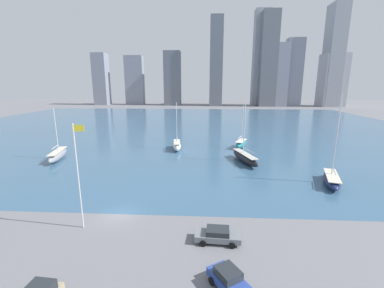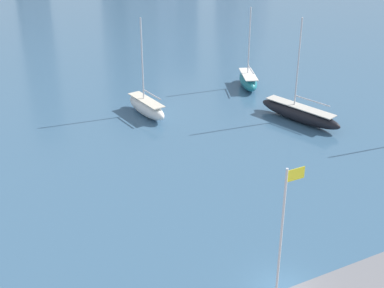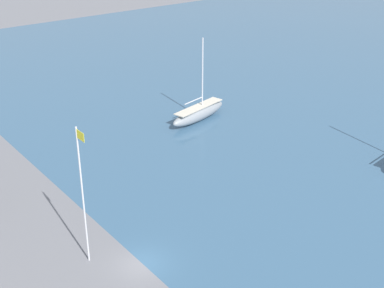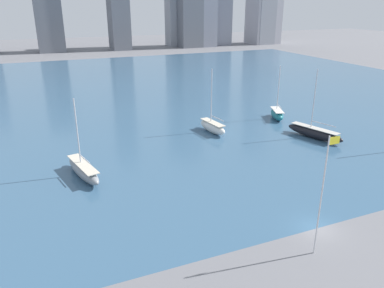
{
  "view_description": "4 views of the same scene",
  "coord_description": "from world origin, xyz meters",
  "px_view_note": "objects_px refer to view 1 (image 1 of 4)",
  "views": [
    {
      "loc": [
        10.67,
        -28.63,
        15.84
      ],
      "look_at": [
        7.98,
        19.18,
        4.64
      ],
      "focal_mm": 24.0,
      "sensor_mm": 36.0,
      "label": 1
    },
    {
      "loc": [
        -18.57,
        -22.62,
        25.32
      ],
      "look_at": [
        -0.14,
        13.52,
        5.35
      ],
      "focal_mm": 50.0,
      "sensor_mm": 36.0,
      "label": 2
    },
    {
      "loc": [
        30.25,
        -18.41,
        27.23
      ],
      "look_at": [
        -6.19,
        9.91,
        5.63
      ],
      "focal_mm": 50.0,
      "sensor_mm": 36.0,
      "label": 3
    },
    {
      "loc": [
        -25.51,
        -26.14,
        22.51
      ],
      "look_at": [
        -7.21,
        17.08,
        4.72
      ],
      "focal_mm": 35.0,
      "sensor_mm": 36.0,
      "label": 4
    }
  ],
  "objects_px": {
    "sailboat_black": "(245,158)",
    "sailboat_teal": "(241,144)",
    "parked_sedan_gray": "(218,235)",
    "parked_pickup_blue": "(231,282)",
    "sailboat_navy": "(332,179)",
    "flag_pole": "(78,174)",
    "sailboat_gray": "(58,155)",
    "sailboat_white": "(177,145)"
  },
  "relations": [
    {
      "from": "sailboat_navy",
      "to": "sailboat_teal",
      "type": "height_order",
      "value": "sailboat_navy"
    },
    {
      "from": "flag_pole",
      "to": "sailboat_teal",
      "type": "bearing_deg",
      "value": 59.61
    },
    {
      "from": "flag_pole",
      "to": "sailboat_gray",
      "type": "bearing_deg",
      "value": 124.95
    },
    {
      "from": "sailboat_white",
      "to": "sailboat_black",
      "type": "xyz_separation_m",
      "value": [
        15.22,
        -9.78,
        -0.07
      ]
    },
    {
      "from": "flag_pole",
      "to": "parked_pickup_blue",
      "type": "distance_m",
      "value": 18.7
    },
    {
      "from": "parked_pickup_blue",
      "to": "flag_pole",
      "type": "bearing_deg",
      "value": 119.89
    },
    {
      "from": "sailboat_teal",
      "to": "parked_pickup_blue",
      "type": "relative_size",
      "value": 2.26
    },
    {
      "from": "sailboat_navy",
      "to": "parked_pickup_blue",
      "type": "xyz_separation_m",
      "value": [
        -18.27,
        -23.04,
        -0.09
      ]
    },
    {
      "from": "parked_sedan_gray",
      "to": "sailboat_gray",
      "type": "bearing_deg",
      "value": 53.49
    },
    {
      "from": "sailboat_teal",
      "to": "parked_sedan_gray",
      "type": "bearing_deg",
      "value": -78.99
    },
    {
      "from": "flag_pole",
      "to": "sailboat_navy",
      "type": "bearing_deg",
      "value": 23.4
    },
    {
      "from": "sailboat_navy",
      "to": "parked_sedan_gray",
      "type": "distance_m",
      "value": 25.24
    },
    {
      "from": "parked_sedan_gray",
      "to": "parked_pickup_blue",
      "type": "relative_size",
      "value": 0.99
    },
    {
      "from": "flag_pole",
      "to": "sailboat_gray",
      "type": "xyz_separation_m",
      "value": [
        -18.01,
        25.78,
        -5.4
      ]
    },
    {
      "from": "sailboat_black",
      "to": "sailboat_teal",
      "type": "bearing_deg",
      "value": 68.88
    },
    {
      "from": "flag_pole",
      "to": "parked_sedan_gray",
      "type": "relative_size",
      "value": 2.51
    },
    {
      "from": "sailboat_white",
      "to": "sailboat_black",
      "type": "relative_size",
      "value": 0.96
    },
    {
      "from": "sailboat_black",
      "to": "parked_sedan_gray",
      "type": "xyz_separation_m",
      "value": [
        -6.73,
        -27.9,
        -0.27
      ]
    },
    {
      "from": "flag_pole",
      "to": "sailboat_black",
      "type": "height_order",
      "value": "sailboat_black"
    },
    {
      "from": "sailboat_navy",
      "to": "parked_pickup_blue",
      "type": "relative_size",
      "value": 3.02
    },
    {
      "from": "sailboat_gray",
      "to": "parked_pickup_blue",
      "type": "relative_size",
      "value": 2.29
    },
    {
      "from": "sailboat_teal",
      "to": "parked_pickup_blue",
      "type": "bearing_deg",
      "value": -76.65
    },
    {
      "from": "parked_sedan_gray",
      "to": "parked_pickup_blue",
      "type": "bearing_deg",
      "value": -169.98
    },
    {
      "from": "sailboat_teal",
      "to": "parked_pickup_blue",
      "type": "xyz_separation_m",
      "value": [
        -6.8,
        -46.81,
        -0.24
      ]
    },
    {
      "from": "sailboat_white",
      "to": "parked_pickup_blue",
      "type": "height_order",
      "value": "sailboat_white"
    },
    {
      "from": "sailboat_black",
      "to": "sailboat_navy",
      "type": "height_order",
      "value": "sailboat_navy"
    },
    {
      "from": "flag_pole",
      "to": "sailboat_teal",
      "type": "height_order",
      "value": "flag_pole"
    },
    {
      "from": "sailboat_black",
      "to": "sailboat_teal",
      "type": "relative_size",
      "value": 1.12
    },
    {
      "from": "parked_sedan_gray",
      "to": "sailboat_navy",
      "type": "bearing_deg",
      "value": -45.55
    },
    {
      "from": "sailboat_black",
      "to": "sailboat_gray",
      "type": "xyz_separation_m",
      "value": [
        -39.77,
        -0.28,
        0.01
      ]
    },
    {
      "from": "sailboat_navy",
      "to": "parked_pickup_blue",
      "type": "height_order",
      "value": "sailboat_navy"
    },
    {
      "from": "sailboat_black",
      "to": "sailboat_teal",
      "type": "height_order",
      "value": "sailboat_black"
    },
    {
      "from": "sailboat_white",
      "to": "parked_pickup_blue",
      "type": "bearing_deg",
      "value": -85.88
    },
    {
      "from": "sailboat_white",
      "to": "sailboat_navy",
      "type": "distance_m",
      "value": 34.68
    },
    {
      "from": "sailboat_gray",
      "to": "parked_sedan_gray",
      "type": "height_order",
      "value": "sailboat_gray"
    },
    {
      "from": "parked_sedan_gray",
      "to": "parked_pickup_blue",
      "type": "distance_m",
      "value": 6.51
    },
    {
      "from": "flag_pole",
      "to": "sailboat_gray",
      "type": "distance_m",
      "value": 31.91
    },
    {
      "from": "parked_sedan_gray",
      "to": "sailboat_black",
      "type": "bearing_deg",
      "value": -10.17
    },
    {
      "from": "sailboat_black",
      "to": "sailboat_navy",
      "type": "bearing_deg",
      "value": -59.98
    },
    {
      "from": "sailboat_navy",
      "to": "parked_sedan_gray",
      "type": "relative_size",
      "value": 3.04
    },
    {
      "from": "sailboat_black",
      "to": "sailboat_gray",
      "type": "bearing_deg",
      "value": 163.07
    },
    {
      "from": "sailboat_teal",
      "to": "sailboat_gray",
      "type": "bearing_deg",
      "value": -140.99
    }
  ]
}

